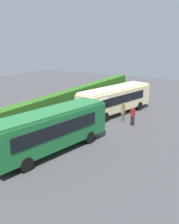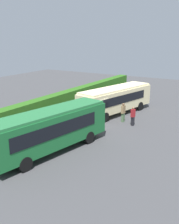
{
  "view_description": "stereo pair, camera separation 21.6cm",
  "coord_description": "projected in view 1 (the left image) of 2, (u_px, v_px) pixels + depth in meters",
  "views": [
    {
      "loc": [
        -22.52,
        -12.93,
        8.5
      ],
      "look_at": [
        -1.6,
        -0.57,
        1.65
      ],
      "focal_mm": 44.29,
      "sensor_mm": 36.0,
      "label": 1
    },
    {
      "loc": [
        -22.41,
        -13.11,
        8.5
      ],
      "look_at": [
        -1.6,
        -0.57,
        1.65
      ],
      "focal_mm": 44.29,
      "sensor_mm": 36.0,
      "label": 2
    }
  ],
  "objects": [
    {
      "name": "bus_cream",
      "position": [
        115.0,
        99.0,
        30.21
      ],
      "size": [
        10.29,
        4.57,
        2.96
      ],
      "rotation": [
        0.0,
        0.0,
        -0.22
      ],
      "color": "beige",
      "rests_on": "ground_plane"
    },
    {
      "name": "traffic_cone",
      "position": [
        55.0,
        118.0,
        27.99
      ],
      "size": [
        0.36,
        0.36,
        0.6
      ],
      "primitive_type": "cone",
      "color": "orange",
      "rests_on": "ground_plane"
    },
    {
      "name": "person_center",
      "position": [
        133.0,
        116.0,
        26.48
      ],
      "size": [
        0.48,
        0.37,
        1.87
      ],
      "rotation": [
        0.0,
        0.0,
        1.28
      ],
      "color": "black",
      "rests_on": "ground_plane"
    },
    {
      "name": "person_left",
      "position": [
        43.0,
        131.0,
        22.38
      ],
      "size": [
        0.48,
        0.5,
        1.79
      ],
      "rotation": [
        0.0,
        0.0,
        5.59
      ],
      "color": "silver",
      "rests_on": "ground_plane"
    },
    {
      "name": "person_right",
      "position": [
        123.0,
        112.0,
        27.58
      ],
      "size": [
        0.48,
        0.3,
        1.93
      ],
      "rotation": [
        0.0,
        0.0,
        4.61
      ],
      "color": "#4C6B47",
      "rests_on": "ground_plane"
    },
    {
      "name": "ground_plane",
      "position": [
        93.0,
        124.0,
        27.29
      ],
      "size": [
        64.0,
        64.0,
        0.0
      ],
      "primitive_type": "plane",
      "color": "#424244"
    },
    {
      "name": "hedge_row",
      "position": [
        40.0,
        107.0,
        30.37
      ],
      "size": [
        44.0,
        1.31,
        1.68
      ],
      "primitive_type": "cube",
      "color": "#2B621A",
      "rests_on": "ground_plane"
    },
    {
      "name": "bus_green",
      "position": [
        51.0,
        129.0,
        20.21
      ],
      "size": [
        10.42,
        3.98,
        3.21
      ],
      "rotation": [
        0.0,
        0.0,
        -0.17
      ],
      "color": "#19602D",
      "rests_on": "ground_plane"
    }
  ]
}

